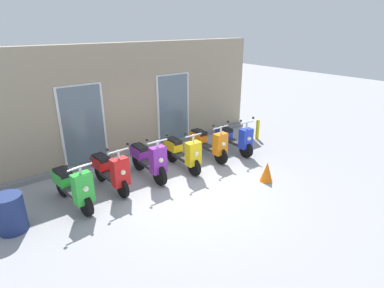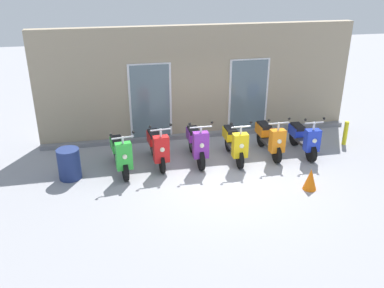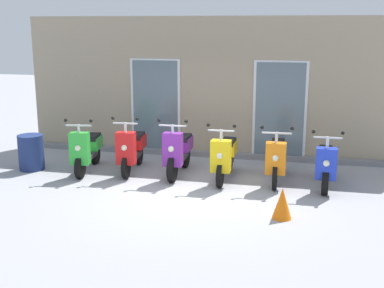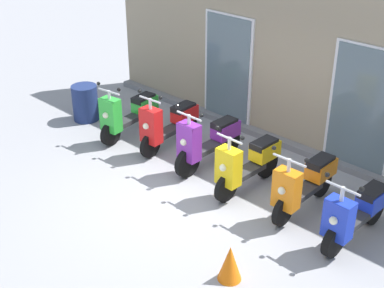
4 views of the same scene
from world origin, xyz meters
TOP-DOWN VIEW (x-y plane):
  - ground_plane at (0.00, 0.00)m, footprint 40.00×40.00m
  - storefront_facade at (-0.00, 2.92)m, footprint 9.33×0.50m
  - scooter_green at (-2.48, 0.91)m, footprint 0.60×1.59m
  - scooter_red at (-1.52, 1.09)m, footprint 0.57×1.57m
  - scooter_purple at (-0.49, 1.06)m, footprint 0.63×1.63m
  - scooter_yellow at (0.51, 0.93)m, footprint 0.58×1.56m
  - scooter_orange at (1.54, 1.05)m, footprint 0.63×1.60m
  - scooter_blue at (2.48, 0.94)m, footprint 0.58×1.57m
  - trash_bin at (-3.72, 0.77)m, footprint 0.54×0.54m
  - traffic_cone at (1.75, -0.96)m, footprint 0.32×0.32m

SIDE VIEW (x-z plane):
  - ground_plane at x=0.00m, z-range 0.00..0.00m
  - traffic_cone at x=1.75m, z-range 0.00..0.52m
  - trash_bin at x=-3.72m, z-range 0.00..0.77m
  - scooter_blue at x=2.48m, z-range -0.16..1.06m
  - scooter_green at x=-2.48m, z-range -0.14..1.09m
  - scooter_orange at x=1.54m, z-range -0.12..1.11m
  - scooter_yellow at x=0.51m, z-range -0.12..1.13m
  - scooter_purple at x=-0.49m, z-range -0.14..1.14m
  - scooter_red at x=-1.52m, z-range -0.13..1.15m
  - storefront_facade at x=0.00m, z-range -0.05..3.23m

